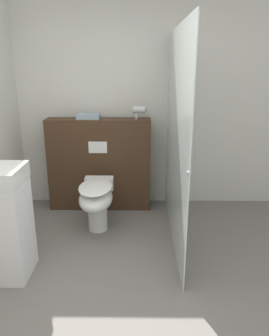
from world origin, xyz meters
TOP-DOWN VIEW (x-y plane):
  - ground_plane at (0.00, 0.00)m, footprint 12.00×12.00m
  - wall_back at (0.00, 2.23)m, footprint 8.00×0.06m
  - partition_panel at (-0.29, 2.00)m, footprint 1.26×0.26m
  - shower_glass at (0.56, 1.26)m, footprint 0.04×1.87m
  - toilet at (-0.26, 1.33)m, footprint 0.35×0.68m
  - hair_drier at (0.20, 1.97)m, footprint 0.17×0.08m
  - folded_towel at (-0.41, 2.00)m, footprint 0.27×0.19m

SIDE VIEW (x-z plane):
  - ground_plane at x=0.00m, z-range 0.00..0.00m
  - toilet at x=-0.26m, z-range 0.10..0.66m
  - partition_panel at x=-0.29m, z-range 0.00..1.14m
  - shower_glass at x=0.56m, z-range 0.00..2.11m
  - folded_towel at x=-0.41m, z-range 1.14..1.20m
  - wall_back at x=0.00m, z-range 0.00..2.50m
  - hair_drier at x=0.20m, z-range 1.18..1.33m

